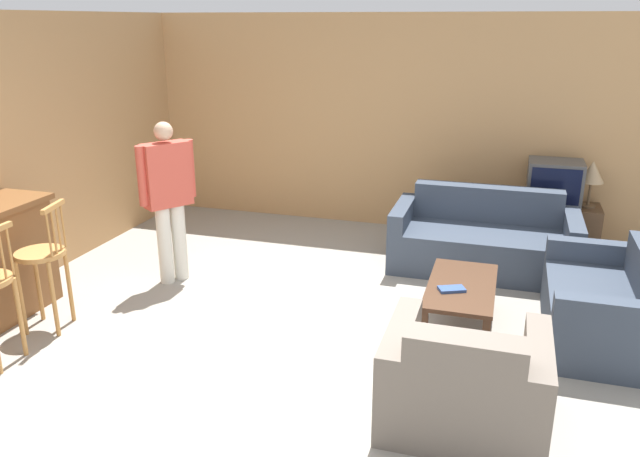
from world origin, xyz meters
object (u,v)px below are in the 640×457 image
object	(u,v)px
tv_unit	(549,226)
tv	(554,183)
bar_chair_far	(43,263)
armchair_near	(464,385)
loveseat_right	(608,307)
table_lamp	(592,173)
book_on_table	(452,289)
coffee_table	(461,291)
person_by_window	(168,194)
couch_far	(483,241)

from	to	relation	value
tv_unit	tv	xyz separation A→B (m)	(-0.00, -0.00, 0.51)
bar_chair_far	armchair_near	xyz separation A→B (m)	(3.48, -0.35, -0.30)
bar_chair_far	tv	world-z (taller)	bar_chair_far
loveseat_right	tv	distance (m)	2.25
loveseat_right	table_lamp	bearing A→B (deg)	89.73
bar_chair_far	book_on_table	xyz separation A→B (m)	(3.28, 0.84, -0.17)
loveseat_right	coffee_table	world-z (taller)	loveseat_right
coffee_table	tv	distance (m)	2.51
loveseat_right	tv	world-z (taller)	tv
bar_chair_far	armchair_near	world-z (taller)	bar_chair_far
coffee_table	table_lamp	world-z (taller)	table_lamp
tv_unit	tv	world-z (taller)	tv
bar_chair_far	person_by_window	bearing A→B (deg)	68.34
loveseat_right	coffee_table	distance (m)	1.18
loveseat_right	book_on_table	world-z (taller)	loveseat_right
tv	person_by_window	size ratio (longest dim) A/B	0.37
bar_chair_far	couch_far	size ratio (longest dim) A/B	0.59
tv_unit	book_on_table	xyz separation A→B (m)	(-0.86, -2.50, 0.16)
bar_chair_far	tv_unit	xyz separation A→B (m)	(4.14, 3.34, -0.33)
couch_far	book_on_table	bearing A→B (deg)	-96.03
bar_chair_far	table_lamp	distance (m)	5.63
loveseat_right	person_by_window	xyz separation A→B (m)	(-4.02, 0.05, 0.61)
couch_far	loveseat_right	bearing A→B (deg)	-51.26
couch_far	book_on_table	xyz separation A→B (m)	(-0.17, -1.65, 0.13)
couch_far	loveseat_right	world-z (taller)	couch_far
armchair_near	loveseat_right	bearing A→B (deg)	55.95
loveseat_right	book_on_table	xyz separation A→B (m)	(-1.23, -0.33, 0.14)
bar_chair_far	loveseat_right	world-z (taller)	bar_chair_far
book_on_table	table_lamp	bearing A→B (deg)	63.53
couch_far	person_by_window	world-z (taller)	person_by_window
armchair_near	person_by_window	distance (m)	3.44
loveseat_right	book_on_table	distance (m)	1.28
bar_chair_far	table_lamp	xyz separation A→B (m)	(4.52, 3.34, 0.31)
book_on_table	table_lamp	distance (m)	2.83
armchair_near	person_by_window	xyz separation A→B (m)	(-3.00, 1.58, 0.61)
person_by_window	couch_far	bearing A→B (deg)	23.11
table_lamp	bar_chair_far	bearing A→B (deg)	-143.55
couch_far	tv	distance (m)	1.19
table_lamp	person_by_window	bearing A→B (deg)	-152.39
loveseat_right	bar_chair_far	bearing A→B (deg)	-165.40
bar_chair_far	couch_far	distance (m)	4.27
armchair_near	tv_unit	size ratio (longest dim) A/B	0.96
loveseat_right	table_lamp	size ratio (longest dim) A/B	2.82
couch_far	person_by_window	bearing A→B (deg)	-156.89
loveseat_right	person_by_window	size ratio (longest dim) A/B	0.91
tv_unit	bar_chair_far	bearing A→B (deg)	-141.12
bar_chair_far	table_lamp	bearing A→B (deg)	36.45
person_by_window	tv	bearing A→B (deg)	29.96
tv	table_lamp	xyz separation A→B (m)	(0.38, 0.00, 0.13)
armchair_near	loveseat_right	world-z (taller)	armchair_near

